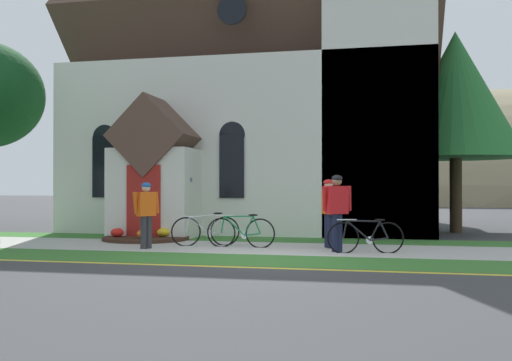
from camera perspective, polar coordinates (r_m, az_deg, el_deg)
The scene contains 16 objects.
ground at distance 15.86m, azimuth 3.22°, elevation -6.01°, with size 140.00×140.00×0.00m, color #3D3D3F.
sidewalk_slab at distance 14.33m, azimuth -5.47°, elevation -6.57°, with size 32.00×2.72×0.01m, color #B7B5AD.
grass_verge at distance 12.21m, azimuth -8.69°, elevation -7.61°, with size 32.00×1.79×0.01m, color #38722D.
church_lawn at distance 16.42m, azimuth -3.15°, elevation -5.81°, with size 24.00×1.67×0.01m, color #38722D.
curb_paint_stripe at distance 11.24m, azimuth -10.61°, elevation -8.21°, with size 28.00×0.16×0.01m, color yellow.
church_building at distance 22.09m, azimuth 1.75°, elevation 9.14°, with size 12.40×12.20×13.57m.
church_sign at distance 16.72m, azimuth -10.20°, elevation -1.68°, with size 2.27×0.28×1.75m.
flower_bed at distance 16.31m, azimuth -10.93°, elevation -5.55°, with size 2.40×2.40×0.34m.
bicycle_yellow at distance 14.52m, azimuth -5.02°, elevation -4.98°, with size 1.61×0.70×0.86m.
bicycle_black at distance 13.06m, azimuth 10.89°, elevation -5.52°, with size 1.69×0.39×0.79m.
bicycle_orange at distance 14.07m, azimuth -1.52°, elevation -5.14°, with size 1.73×0.09×0.84m.
cyclist_in_green_jersey at distance 13.13m, azimuth 8.08°, elevation -2.56°, with size 0.63×0.48×1.76m.
cyclist_in_red_jersey at distance 13.96m, azimuth 7.26°, elevation -2.72°, with size 0.38×0.68×1.67m.
cyclist_in_yellow_jersey at distance 13.94m, azimuth -10.89°, elevation -2.95°, with size 0.46×0.59×1.59m.
roadside_conifer at distance 19.91m, azimuth 19.26°, elevation 8.03°, with size 4.29×4.29×6.56m.
distant_hill at distance 68.59m, azimuth 17.80°, elevation -1.83°, with size 83.80×50.66×23.71m, color #847A5B.
Camera 1 is at (2.43, -11.60, 1.49)m, focal length 40.14 mm.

